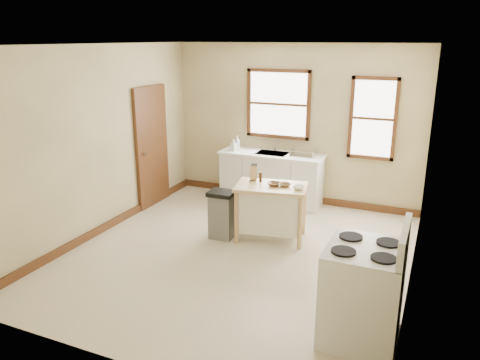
# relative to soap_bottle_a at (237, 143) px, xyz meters

# --- Properties ---
(floor) EXTENTS (5.00, 5.00, 0.00)m
(floor) POSITION_rel_soap_bottle_a_xyz_m (0.97, -2.20, -1.05)
(floor) COLOR beige
(floor) RESTS_ON ground
(ceiling) EXTENTS (5.00, 5.00, 0.00)m
(ceiling) POSITION_rel_soap_bottle_a_xyz_m (0.97, -2.20, 1.75)
(ceiling) COLOR white
(ceiling) RESTS_ON ground
(wall_back) EXTENTS (4.50, 0.04, 2.80)m
(wall_back) POSITION_rel_soap_bottle_a_xyz_m (0.97, 0.30, 0.35)
(wall_back) COLOR #D3C18B
(wall_back) RESTS_ON ground
(wall_left) EXTENTS (0.04, 5.00, 2.80)m
(wall_left) POSITION_rel_soap_bottle_a_xyz_m (-1.28, -2.20, 0.35)
(wall_left) COLOR #D3C18B
(wall_left) RESTS_ON ground
(wall_right) EXTENTS (0.04, 5.00, 2.80)m
(wall_right) POSITION_rel_soap_bottle_a_xyz_m (3.22, -2.20, 0.35)
(wall_right) COLOR #D3C18B
(wall_right) RESTS_ON ground
(window_main) EXTENTS (1.17, 0.06, 1.22)m
(window_main) POSITION_rel_soap_bottle_a_xyz_m (0.67, 0.28, 0.70)
(window_main) COLOR #422412
(window_main) RESTS_ON wall_back
(window_side) EXTENTS (0.77, 0.06, 1.37)m
(window_side) POSITION_rel_soap_bottle_a_xyz_m (2.32, 0.28, 0.55)
(window_side) COLOR #422412
(window_side) RESTS_ON wall_back
(door_left) EXTENTS (0.06, 0.90, 2.10)m
(door_left) POSITION_rel_soap_bottle_a_xyz_m (-1.24, -0.90, 0.00)
(door_left) COLOR #422412
(door_left) RESTS_ON ground
(baseboard_back) EXTENTS (4.50, 0.04, 0.12)m
(baseboard_back) POSITION_rel_soap_bottle_a_xyz_m (0.97, 0.27, -0.99)
(baseboard_back) COLOR #422412
(baseboard_back) RESTS_ON ground
(baseboard_left) EXTENTS (0.04, 5.00, 0.12)m
(baseboard_left) POSITION_rel_soap_bottle_a_xyz_m (-1.25, -2.20, -0.99)
(baseboard_left) COLOR #422412
(baseboard_left) RESTS_ON ground
(sink_counter) EXTENTS (1.86, 0.62, 0.92)m
(sink_counter) POSITION_rel_soap_bottle_a_xyz_m (0.67, 0.00, -0.59)
(sink_counter) COLOR silver
(sink_counter) RESTS_ON ground
(faucet) EXTENTS (0.03, 0.03, 0.22)m
(faucet) POSITION_rel_soap_bottle_a_xyz_m (0.67, 0.18, -0.02)
(faucet) COLOR silver
(faucet) RESTS_ON sink_counter
(soap_bottle_a) EXTENTS (0.12, 0.12, 0.26)m
(soap_bottle_a) POSITION_rel_soap_bottle_a_xyz_m (0.00, 0.00, 0.00)
(soap_bottle_a) COLOR #B2B2B2
(soap_bottle_a) RESTS_ON sink_counter
(soap_bottle_b) EXTENTS (0.11, 0.11, 0.20)m
(soap_bottle_b) POSITION_rel_soap_bottle_a_xyz_m (-0.02, -0.10, -0.03)
(soap_bottle_b) COLOR #B2B2B2
(soap_bottle_b) RESTS_ON sink_counter
(dish_rack) EXTENTS (0.52, 0.45, 0.11)m
(dish_rack) POSITION_rel_soap_bottle_a_xyz_m (1.24, 0.02, -0.07)
(dish_rack) COLOR silver
(dish_rack) RESTS_ON sink_counter
(kitchen_island) EXTENTS (1.12, 0.82, 0.83)m
(kitchen_island) POSITION_rel_soap_bottle_a_xyz_m (1.21, -1.52, -0.63)
(kitchen_island) COLOR tan
(kitchen_island) RESTS_ON ground
(knife_block) EXTENTS (0.14, 0.14, 0.20)m
(knife_block) POSITION_rel_soap_bottle_a_xyz_m (0.87, -1.38, -0.12)
(knife_block) COLOR #DCBA73
(knife_block) RESTS_ON kitchen_island
(pepper_grinder) EXTENTS (0.04, 0.04, 0.15)m
(pepper_grinder) POSITION_rel_soap_bottle_a_xyz_m (1.00, -1.41, -0.14)
(pepper_grinder) COLOR #412611
(pepper_grinder) RESTS_ON kitchen_island
(bowl_a) EXTENTS (0.21, 0.21, 0.05)m
(bowl_a) POSITION_rel_soap_bottle_a_xyz_m (1.25, -1.51, -0.19)
(bowl_a) COLOR brown
(bowl_a) RESTS_ON kitchen_island
(bowl_b) EXTENTS (0.24, 0.24, 0.04)m
(bowl_b) POSITION_rel_soap_bottle_a_xyz_m (1.40, -1.48, -0.20)
(bowl_b) COLOR brown
(bowl_b) RESTS_ON kitchen_island
(bowl_c) EXTENTS (0.18, 0.18, 0.05)m
(bowl_c) POSITION_rel_soap_bottle_a_xyz_m (1.63, -1.54, -0.19)
(bowl_c) COLOR white
(bowl_c) RESTS_ON kitchen_island
(trash_bin) EXTENTS (0.39, 0.33, 0.73)m
(trash_bin) POSITION_rel_soap_bottle_a_xyz_m (0.53, -1.78, -0.68)
(trash_bin) COLOR slate
(trash_bin) RESTS_ON ground
(gas_stove) EXTENTS (0.78, 0.80, 1.24)m
(gas_stove) POSITION_rel_soap_bottle_a_xyz_m (2.85, -3.42, -0.43)
(gas_stove) COLOR white
(gas_stove) RESTS_ON ground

